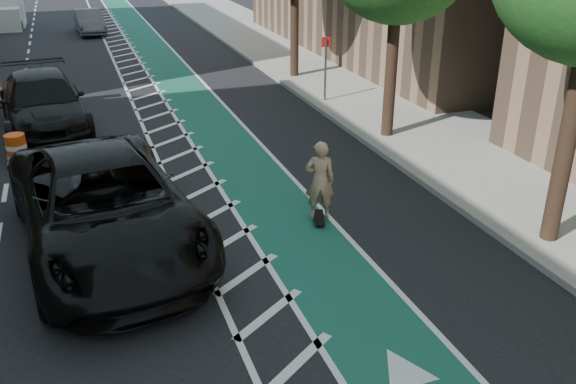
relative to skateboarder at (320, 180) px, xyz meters
name	(u,v)px	position (x,y,z in m)	size (l,w,h in m)	color
ground	(184,332)	(-3.70, -3.05, -1.03)	(120.00, 120.00, 0.00)	black
bike_lane	(218,133)	(-0.70, 6.95, -1.02)	(2.00, 90.00, 0.01)	#185645
buffer_strip	(171,138)	(-2.20, 6.95, -1.02)	(1.40, 90.00, 0.01)	silver
sidewalk_right	(395,112)	(5.80, 6.95, -0.95)	(5.00, 90.00, 0.15)	gray
curb_right	(332,118)	(3.35, 6.95, -0.95)	(0.12, 90.00, 0.16)	gray
sign_post	(325,68)	(3.90, 8.95, 0.32)	(0.35, 0.08, 2.47)	#4C4C4C
skateboard	(319,218)	(0.00, 0.00, -0.94)	(0.48, 0.84, 0.11)	black
skateboarder	(320,180)	(0.00, 0.00, 0.00)	(0.67, 0.44, 1.83)	tan
suv_near	(105,206)	(-4.62, 0.34, -0.04)	(3.27, 7.08, 1.97)	black
suv_far	(43,103)	(-5.91, 9.21, -0.13)	(2.51, 6.18, 1.79)	black
car_grey	(89,22)	(-3.50, 27.94, -0.33)	(1.48, 4.25, 1.40)	#57575C
pedestrian	(531,122)	(7.28, 1.86, 0.03)	(0.88, 0.69, 1.81)	black
box_truck	(7,14)	(-8.31, 32.19, -0.18)	(2.02, 4.39, 1.83)	silver
barrel_a	(17,152)	(-6.62, 5.95, -0.58)	(0.69, 0.69, 0.95)	#E9480C
barrel_b	(60,140)	(-5.50, 6.72, -0.62)	(0.63, 0.63, 0.86)	#EB4D0C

